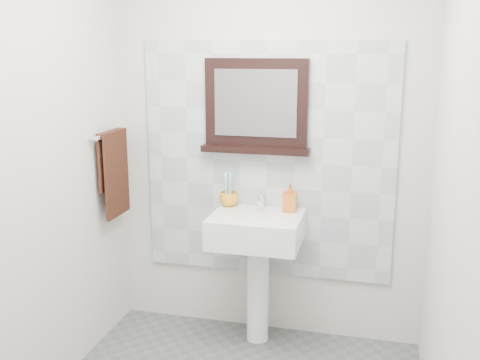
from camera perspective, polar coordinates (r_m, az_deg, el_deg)
name	(u,v)px	position (r m, az deg, el deg)	size (l,w,h in m)	color
back_wall	(267,146)	(3.56, 2.80, 3.50)	(2.00, 0.01, 2.50)	beige
front_wall	(99,283)	(1.54, -14.11, -10.11)	(2.00, 0.01, 2.50)	beige
left_wall	(23,174)	(2.95, -21.20, 0.58)	(0.01, 2.20, 2.50)	beige
right_wall	(455,201)	(2.43, 20.97, -1.97)	(0.01, 2.20, 2.50)	beige
splashback	(267,162)	(3.57, 2.74, 1.88)	(1.60, 0.02, 1.50)	#B4BEC3
pedestal_sink	(257,243)	(3.49, 1.70, -6.42)	(0.55, 0.44, 0.96)	white
toothbrush_cup	(229,199)	(3.61, -1.13, -1.94)	(0.12, 0.12, 0.09)	orange
toothbrushes	(229,187)	(3.59, -1.16, -0.75)	(0.05, 0.04, 0.21)	white
soap_dispenser	(290,198)	(3.49, 5.09, -1.79)	(0.08, 0.08, 0.18)	#C74117
framed_mirror	(256,108)	(3.50, 1.65, 7.29)	(0.69, 0.11, 0.58)	black
towel_bar	(111,134)	(3.62, -12.96, 4.58)	(0.07, 0.40, 0.03)	silver
hand_towel	(114,167)	(3.65, -12.69, 1.32)	(0.06, 0.30, 0.55)	black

